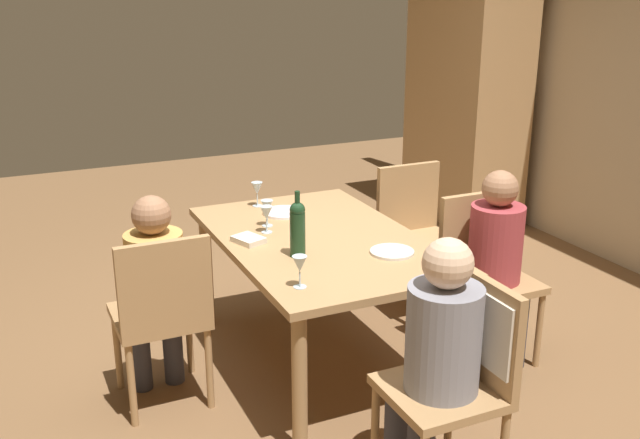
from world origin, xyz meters
name	(u,v)px	position (x,y,z in m)	size (l,w,h in m)	color
ground_plane	(320,361)	(0.00, 0.00, 0.00)	(10.00, 10.00, 0.00)	brown
armoire_cabinet	(466,94)	(-1.89, 2.25, 1.10)	(1.18, 0.62, 2.18)	#A87F51
dining_table	(320,252)	(0.00, 0.00, 0.66)	(1.59, 1.00, 0.74)	#A87F51
chair_right_end	(468,356)	(1.17, 0.12, 0.59)	(0.44, 0.46, 0.92)	#A87F51
chair_near	(162,309)	(0.09, -0.88, 0.53)	(0.44, 0.44, 0.92)	#A87F51
chair_far_right	(484,265)	(0.27, 0.88, 0.53)	(0.44, 0.44, 0.92)	#A87F51
chair_far_left	(416,227)	(-0.44, 0.88, 0.53)	(0.44, 0.44, 0.92)	#A87F51
person_woman_host	(437,352)	(1.17, -0.03, 0.65)	(0.30, 0.35, 1.12)	#33333D
person_man_bearded	(155,282)	(-0.03, -0.88, 0.63)	(0.32, 0.28, 1.08)	#33333D
person_man_guest	(498,254)	(0.38, 0.88, 0.64)	(0.33, 0.29, 1.10)	#33333D
wine_bottle_tall_green	(298,227)	(0.20, -0.21, 0.89)	(0.08, 0.08, 0.34)	#19381E
wine_glass_near_left	(266,214)	(-0.19, -0.23, 0.85)	(0.07, 0.07, 0.15)	silver
wine_glass_centre	(267,208)	(-0.29, -0.19, 0.85)	(0.07, 0.07, 0.15)	silver
wine_glass_near_right	(300,265)	(0.56, -0.35, 0.85)	(0.07, 0.07, 0.15)	silver
wine_glass_far	(257,189)	(-0.66, -0.11, 0.85)	(0.07, 0.07, 0.15)	silver
dinner_plate_host	(392,252)	(0.36, 0.23, 0.75)	(0.22, 0.22, 0.01)	silver
dinner_plate_guest_left	(284,212)	(-0.46, -0.02, 0.75)	(0.25, 0.25, 0.01)	white
folded_napkin	(248,240)	(-0.09, -0.37, 0.76)	(0.16, 0.12, 0.03)	beige
handbag	(451,314)	(-0.01, 0.88, 0.11)	(0.28, 0.12, 0.22)	brown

